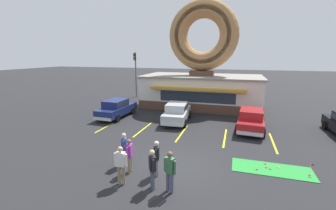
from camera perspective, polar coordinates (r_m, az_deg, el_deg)
ground_plane at (r=11.60m, az=1.72°, el=-15.59°), size 160.00×160.00×0.00m
donut_shop_building at (r=24.14m, az=8.61°, el=8.34°), size 12.30×6.75×10.96m
putting_mat at (r=12.49m, az=24.84°, el=-14.60°), size 3.74×1.44×0.03m
mini_donut_near_left at (r=12.43m, az=24.55°, el=-14.53°), size 0.13×0.13×0.04m
mini_donut_near_right at (r=12.13m, az=21.63°, el=-14.95°), size 0.13×0.13×0.04m
mini_donut_mid_left at (r=12.51m, az=23.68°, el=-14.27°), size 0.13×0.13×0.04m
mini_donut_mid_centre at (r=12.76m, az=26.26°, el=-13.99°), size 0.13×0.13×0.04m
mini_donut_mid_right at (r=12.86m, az=23.45°, el=-13.50°), size 0.13×0.13×0.04m
mini_donut_far_left at (r=12.71m, az=32.31°, el=-14.77°), size 0.13×0.13×0.04m
golf_ball at (r=12.28m, az=22.89°, el=-14.70°), size 0.04×0.04×0.04m
putting_flag_pin at (r=12.64m, az=32.67°, el=-13.01°), size 0.13×0.01×0.55m
car_red at (r=17.71m, az=20.33°, el=-3.27°), size 2.22×4.67×1.60m
car_navy at (r=20.55m, az=-12.98°, el=-0.67°), size 2.10×4.62×1.60m
car_silver at (r=18.65m, az=2.28°, el=-1.70°), size 2.24×4.68×1.60m
pedestrian_blue_sweater_man at (r=10.55m, az=-2.91°, el=-12.93°), size 0.32×0.58×1.69m
pedestrian_hooded_kid at (r=11.65m, az=-11.06°, el=-10.53°), size 0.37×0.56×1.70m
pedestrian_leather_jacket_man at (r=9.58m, az=-4.02°, el=-15.51°), size 0.40×0.52×1.73m
pedestrian_clipboard_woman at (r=10.06m, az=-11.89°, el=-14.32°), size 0.59×0.27×1.74m
pedestrian_beanie_man at (r=9.36m, az=0.46°, el=-16.11°), size 0.56×0.37×1.76m
pedestrian_crossing_woman at (r=10.93m, az=-9.76°, el=-12.21°), size 0.29×0.59×1.67m
trash_bin at (r=21.12m, az=22.22°, el=-1.98°), size 0.57×0.57×0.97m
traffic_light_pole at (r=29.83m, az=-8.27°, el=9.08°), size 0.28×0.47×5.80m
parking_stripe_far_left at (r=18.48m, az=-14.91°, el=-5.06°), size 0.12×3.60×0.01m
parking_stripe_left at (r=17.13m, az=-6.30°, el=-6.11°), size 0.12×3.60×0.01m
parking_stripe_mid_left at (r=16.23m, az=3.55°, el=-7.14°), size 0.12×3.60×0.01m
parking_stripe_centre at (r=15.85m, az=14.26°, el=-8.01°), size 0.12×3.60×0.01m
parking_stripe_mid_right at (r=16.03m, az=25.13°, el=-8.61°), size 0.12×3.60×0.01m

